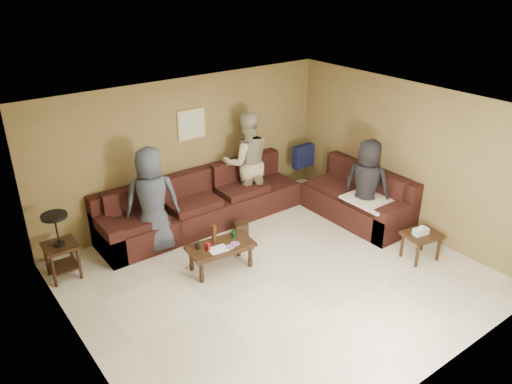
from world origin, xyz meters
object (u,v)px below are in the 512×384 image
(sectional_sofa, at_px, (259,206))
(end_table_left, at_px, (60,245))
(person_right, at_px, (367,186))
(person_left, at_px, (152,200))
(side_table_right, at_px, (421,237))
(coffee_table, at_px, (220,248))
(person_middle, at_px, (246,162))
(waste_bin, at_px, (241,229))

(sectional_sofa, bearing_deg, end_table_left, 173.48)
(end_table_left, xyz_separation_m, person_right, (4.61, -1.61, 0.26))
(person_left, height_order, person_right, person_left)
(side_table_right, xyz_separation_m, person_left, (-3.13, 2.73, 0.47))
(sectional_sofa, distance_m, side_table_right, 2.75)
(end_table_left, height_order, person_right, person_right)
(end_table_left, xyz_separation_m, side_table_right, (4.57, -2.80, -0.15))
(sectional_sofa, bearing_deg, coffee_table, -148.73)
(person_middle, bearing_deg, side_table_right, 129.71)
(coffee_table, xyz_separation_m, person_right, (2.66, -0.42, 0.45))
(sectional_sofa, height_order, end_table_left, end_table_left)
(coffee_table, xyz_separation_m, waste_bin, (0.80, 0.60, -0.22))
(coffee_table, height_order, side_table_right, coffee_table)
(end_table_left, distance_m, side_table_right, 5.36)
(coffee_table, height_order, waste_bin, coffee_table)
(sectional_sofa, height_order, person_left, person_left)
(person_right, bearing_deg, side_table_right, 154.83)
(end_table_left, relative_size, person_middle, 0.55)
(side_table_right, bearing_deg, sectional_sofa, 117.84)
(side_table_right, bearing_deg, person_middle, 110.79)
(end_table_left, bearing_deg, sectional_sofa, -6.52)
(person_right, bearing_deg, person_left, 41.14)
(sectional_sofa, distance_m, person_right, 1.87)
(person_left, bearing_deg, sectional_sofa, -164.87)
(coffee_table, xyz_separation_m, end_table_left, (-1.95, 1.19, 0.19))
(end_table_left, height_order, person_left, person_left)
(end_table_left, relative_size, waste_bin, 4.01)
(coffee_table, bearing_deg, person_left, 114.97)
(sectional_sofa, xyz_separation_m, person_left, (-1.85, 0.30, 0.53))
(person_left, xyz_separation_m, person_middle, (1.99, 0.27, 0.07))
(sectional_sofa, distance_m, end_table_left, 3.32)
(sectional_sofa, xyz_separation_m, person_right, (1.33, -1.23, 0.47))
(person_middle, bearing_deg, person_left, 26.69)
(end_table_left, bearing_deg, side_table_right, -31.53)
(side_table_right, bearing_deg, coffee_table, 148.27)
(end_table_left, bearing_deg, person_right, -19.23)
(waste_bin, height_order, person_middle, person_middle)
(person_left, xyz_separation_m, person_right, (3.18, -1.53, -0.06))
(coffee_table, distance_m, person_right, 2.73)
(coffee_table, relative_size, side_table_right, 1.71)
(coffee_table, bearing_deg, sectional_sofa, 31.27)
(end_table_left, distance_m, waste_bin, 2.84)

